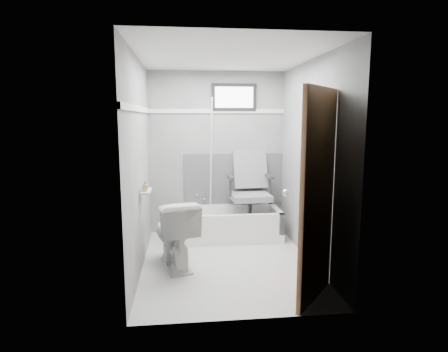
{
  "coord_description": "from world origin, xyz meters",
  "views": [
    {
      "loc": [
        -0.51,
        -4.26,
        1.73
      ],
      "look_at": [
        0.0,
        0.35,
        1.0
      ],
      "focal_mm": 30.0,
      "sensor_mm": 36.0,
      "label": 1
    }
  ],
  "objects": [
    {
      "name": "bathtub",
      "position": [
        0.12,
        0.93,
        0.21
      ],
      "size": [
        1.5,
        0.7,
        0.42
      ],
      "primitive_type": null,
      "color": "white",
      "rests_on": "floor"
    },
    {
      "name": "shelf",
      "position": [
        -0.93,
        -0.03,
        0.9
      ],
      "size": [
        0.1,
        0.32,
        0.02
      ],
      "primitive_type": "cube",
      "color": "silver",
      "rests_on": "wall_left"
    },
    {
      "name": "ceiling",
      "position": [
        0.0,
        0.0,
        2.4
      ],
      "size": [
        2.6,
        2.6,
        0.0
      ],
      "primitive_type": "plane",
      "rotation": [
        3.14,
        0.0,
        0.0
      ],
      "color": "silver",
      "rests_on": "floor"
    },
    {
      "name": "toilet",
      "position": [
        -0.62,
        -0.04,
        0.4
      ],
      "size": [
        0.64,
        0.89,
        0.79
      ],
      "primitive_type": "imported",
      "rotation": [
        0.0,
        0.0,
        3.39
      ],
      "color": "white",
      "rests_on": "floor"
    },
    {
      "name": "office_chair",
      "position": [
        0.44,
        0.95,
        0.69
      ],
      "size": [
        0.68,
        0.68,
        1.13
      ],
      "primitive_type": null,
      "rotation": [
        0.0,
        0.0,
        0.05
      ],
      "color": "slate",
      "rests_on": "bathtub"
    },
    {
      "name": "trim_back",
      "position": [
        0.0,
        1.29,
        1.82
      ],
      "size": [
        2.0,
        0.02,
        0.06
      ],
      "primitive_type": "cube",
      "color": "white",
      "rests_on": "wall_back"
    },
    {
      "name": "pole",
      "position": [
        -0.11,
        1.06,
        1.05
      ],
      "size": [
        0.02,
        0.5,
        1.9
      ],
      "primitive_type": "cylinder",
      "rotation": [
        0.24,
        0.0,
        0.0
      ],
      "color": "white",
      "rests_on": "bathtub"
    },
    {
      "name": "wall_back",
      "position": [
        0.0,
        1.3,
        1.2
      ],
      "size": [
        2.0,
        0.02,
        2.4
      ],
      "primitive_type": "cube",
      "color": "slate",
      "rests_on": "floor"
    },
    {
      "name": "wall_front",
      "position": [
        0.0,
        -1.3,
        1.2
      ],
      "size": [
        2.0,
        0.02,
        2.4
      ],
      "primitive_type": "cube",
      "color": "slate",
      "rests_on": "floor"
    },
    {
      "name": "trim_left",
      "position": [
        -0.99,
        0.0,
        1.82
      ],
      "size": [
        0.02,
        2.6,
        0.06
      ],
      "primitive_type": "cube",
      "color": "white",
      "rests_on": "wall_left"
    },
    {
      "name": "faucet",
      "position": [
        -0.2,
        1.27,
        0.55
      ],
      "size": [
        0.26,
        0.1,
        0.16
      ],
      "primitive_type": null,
      "color": "silver",
      "rests_on": "wall_back"
    },
    {
      "name": "wall_left",
      "position": [
        -1.0,
        0.0,
        1.2
      ],
      "size": [
        0.02,
        2.6,
        2.4
      ],
      "primitive_type": "cube",
      "color": "slate",
      "rests_on": "floor"
    },
    {
      "name": "wall_right",
      "position": [
        1.0,
        0.0,
        1.2
      ],
      "size": [
        0.02,
        2.6,
        2.4
      ],
      "primitive_type": "cube",
      "color": "slate",
      "rests_on": "floor"
    },
    {
      "name": "floor",
      "position": [
        0.0,
        0.0,
        0.0
      ],
      "size": [
        2.6,
        2.6,
        0.0
      ],
      "primitive_type": "plane",
      "color": "silver",
      "rests_on": "ground"
    },
    {
      "name": "backerboard",
      "position": [
        0.25,
        1.29,
        0.8
      ],
      "size": [
        1.5,
        0.02,
        0.78
      ],
      "primitive_type": "cube",
      "color": "#4C4C4F",
      "rests_on": "wall_back"
    },
    {
      "name": "door",
      "position": [
        0.98,
        -1.28,
        1.0
      ],
      "size": [
        0.78,
        0.78,
        2.0
      ],
      "primitive_type": null,
      "color": "#583020",
      "rests_on": "floor"
    },
    {
      "name": "soap_bottle_b",
      "position": [
        -0.94,
        0.03,
        0.96
      ],
      "size": [
        0.09,
        0.09,
        0.09
      ],
      "primitive_type": "imported",
      "rotation": [
        0.0,
        0.0,
        0.5
      ],
      "color": "slate",
      "rests_on": "shelf"
    },
    {
      "name": "soap_bottle_a",
      "position": [
        -0.94,
        -0.11,
        0.97
      ],
      "size": [
        0.06,
        0.06,
        0.12
      ],
      "primitive_type": "imported",
      "rotation": [
        0.0,
        0.0,
        0.13
      ],
      "color": "#A08250",
      "rests_on": "shelf"
    },
    {
      "name": "window",
      "position": [
        0.25,
        1.29,
        2.02
      ],
      "size": [
        0.66,
        0.04,
        0.4
      ],
      "primitive_type": null,
      "color": "black",
      "rests_on": "wall_back"
    }
  ]
}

